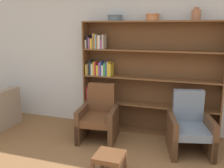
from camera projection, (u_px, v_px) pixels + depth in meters
name	position (u px, v px, depth m)	size (l,w,h in m)	color
wall_back	(153.00, 58.00, 4.59)	(12.00, 0.06, 2.75)	silver
bookshelf	(138.00, 79.00, 4.59)	(2.49, 0.30, 2.05)	brown
bowl_cream	(115.00, 18.00, 4.46)	(0.27, 0.27, 0.11)	slate
bowl_brass	(152.00, 17.00, 4.25)	(0.25, 0.25, 0.11)	#C67547
vase_tall	(196.00, 15.00, 4.03)	(0.15, 0.15, 0.20)	#A36647
armchair_leather	(99.00, 117.00, 4.39)	(0.72, 0.75, 0.95)	brown
armchair_cushioned	(190.00, 128.00, 3.92)	(0.78, 0.81, 0.95)	brown
footstool	(109.00, 158.00, 3.25)	(0.37, 0.37, 0.32)	brown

